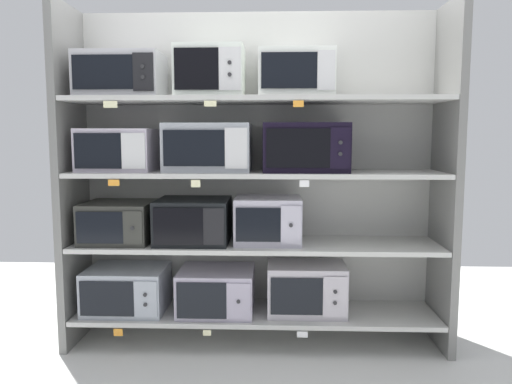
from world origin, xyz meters
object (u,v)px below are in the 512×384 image
Objects in this scene: microwave_1 at (217,290)px; microwave_11 at (296,74)px; microwave_4 at (193,221)px; microwave_6 at (119,150)px; microwave_2 at (306,288)px; microwave_8 at (305,147)px; microwave_7 at (209,147)px; microwave_9 at (121,76)px; microwave_3 at (119,222)px; microwave_5 at (268,220)px; microwave_0 at (127,289)px; microwave_10 at (210,72)px.

microwave_1 is 1.06× the size of microwave_11.
microwave_4 is 0.67m from microwave_6.
microwave_8 reaches higher than microwave_2.
microwave_8 is at bearing -0.02° from microwave_7.
microwave_4 is 1.01× the size of microwave_11.
microwave_2 is at bearing 0.00° from microwave_9.
microwave_7 is at bearing 0.20° from microwave_4.
microwave_7 is (-0.04, 0.00, 0.96)m from microwave_1.
microwave_7 is 1.02× the size of microwave_8.
microwave_1 is 1.51m from microwave_11.
microwave_3 is 0.50m from microwave_4.
microwave_9 is (-0.46, 0.00, 0.94)m from microwave_4.
microwave_6 is at bearing -179.99° from microwave_2.
microwave_8 reaches higher than microwave_7.
microwave_5 is (0.34, 0.00, 0.48)m from microwave_1.
microwave_4 is 1.00× the size of microwave_6.
microwave_6 is 1.25m from microwave_11.
microwave_5 is 0.92× the size of microwave_6.
microwave_5 reaches higher than microwave_0.
microwave_9 reaches higher than microwave_5.
microwave_3 is 1.03× the size of microwave_5.
microwave_2 is 0.93× the size of microwave_7.
microwave_10 is at bearing -0.00° from microwave_0.
microwave_11 is at bearing 0.03° from microwave_4.
microwave_6 is (-0.03, -0.00, 0.94)m from microwave_0.
microwave_3 is 1.03× the size of microwave_10.
microwave_3 is at bearing -179.99° from microwave_2.
microwave_8 is at bearing 0.00° from microwave_6.
microwave_2 reaches higher than microwave_1.
microwave_5 is (0.99, 0.00, 0.02)m from microwave_3.
microwave_4 is at bearing -179.80° from microwave_7.
microwave_4 is at bearing -179.98° from microwave_2.
microwave_11 is at bearing 0.02° from microwave_10.
microwave_0 is 0.98× the size of microwave_8.
microwave_7 is at bearing 0.03° from microwave_0.
microwave_8 reaches higher than microwave_4.
microwave_3 is 0.94× the size of microwave_4.
microwave_7 is at bearing -180.00° from microwave_5.
microwave_5 is at bearing 0.01° from microwave_9.
microwave_3 is 0.84× the size of microwave_9.
microwave_8 is at bearing 0.00° from microwave_10.
microwave_3 is at bearing -179.99° from microwave_11.
microwave_0 is 0.96× the size of microwave_7.
microwave_0 is 1.06× the size of microwave_1.
microwave_9 is at bearing 4.79° from microwave_0.
microwave_5 is at bearing 179.97° from microwave_11.
microwave_7 is (0.59, 0.00, 0.02)m from microwave_6.
microwave_6 is 0.59m from microwave_7.
microwave_9 reaches higher than microwave_8.
microwave_1 is at bearing -0.20° from microwave_10.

